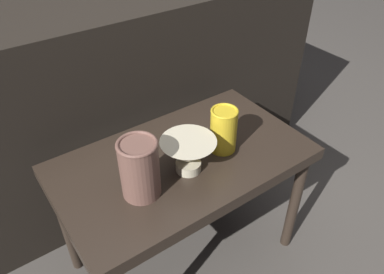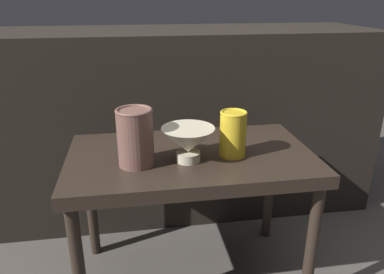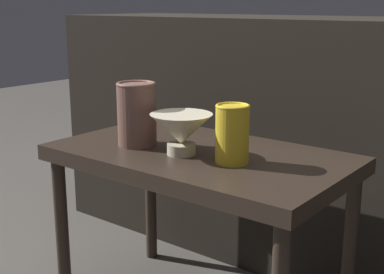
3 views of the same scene
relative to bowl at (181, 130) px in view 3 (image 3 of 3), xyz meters
name	(u,v)px [view 3 (image 3 of 3)]	position (x,y,z in m)	size (l,w,h in m)	color
table	(200,171)	(0.02, 0.05, -0.12)	(0.75, 0.43, 0.47)	#2D231C
couch_backdrop	(297,138)	(0.02, 0.60, -0.14)	(1.72, 0.50, 0.79)	black
bowl	(181,130)	(0.00, 0.00, 0.00)	(0.15, 0.15, 0.10)	beige
vase_textured_left	(137,113)	(-0.15, 0.00, 0.02)	(0.10, 0.10, 0.17)	brown
vase_colorful_right	(232,133)	(0.14, 0.02, 0.01)	(0.08, 0.08, 0.14)	gold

